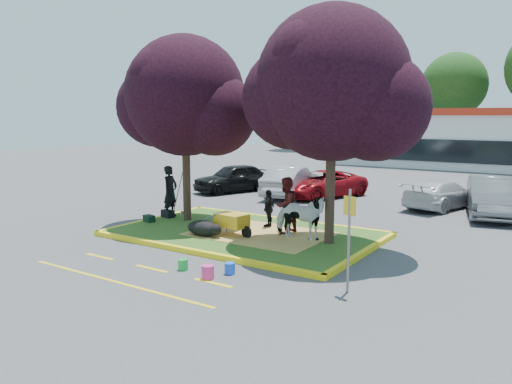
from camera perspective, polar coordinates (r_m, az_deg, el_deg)
The scene contains 32 objects.
ground at distance 16.29m, azimuth -1.29°, elevation -5.05°, with size 90.00×90.00×0.00m, color #424244.
median_island at distance 16.27m, azimuth -1.29°, elevation -4.80°, with size 8.00×5.00×0.15m, color #31541A.
curb_near at distance 14.29m, azimuth -7.23°, elevation -6.78°, with size 8.30×0.16×0.15m, color yellow.
curb_far at distance 18.40m, azimuth 3.29°, elevation -3.22°, with size 8.30×0.16×0.15m, color yellow.
curb_left at distance 18.84m, azimuth -11.57°, elevation -3.10°, with size 0.16×5.30×0.15m, color yellow.
curb_right at distance 14.42m, azimuth 12.26°, elevation -6.78°, with size 0.16×5.30×0.15m, color yellow.
straw_bedding at distance 15.93m, azimuth 0.49°, elevation -4.80°, with size 4.20×3.00×0.01m, color tan.
tree_purple_left at distance 17.84m, azimuth -8.11°, elevation 10.18°, with size 5.06×4.20×6.51m.
tree_purple_right at distance 14.54m, azimuth 8.77°, elevation 11.31°, with size 5.30×4.40×6.82m.
fire_lane_stripe_a at distance 14.62m, azimuth -17.43°, elevation -7.06°, with size 1.10×0.12×0.01m, color yellow.
fire_lane_stripe_b at distance 13.18m, azimuth -11.85°, elevation -8.57°, with size 1.10×0.12×0.01m, color yellow.
fire_lane_stripe_c at distance 11.90m, azimuth -4.93°, elevation -10.31°, with size 1.10×0.12×0.01m, color yellow.
fire_lane_long at distance 12.41m, azimuth -15.84°, elevation -9.82°, with size 6.00×0.10×0.01m, color yellow.
retail_building at distance 41.62m, azimuth 23.78°, elevation 5.75°, with size 20.40×8.40×4.40m.
treeline at distance 51.35m, azimuth 25.17°, elevation 12.22°, with size 46.58×7.80×14.63m.
cow at distance 15.05m, azimuth 5.02°, elevation -2.89°, with size 0.76×1.67×1.41m, color white.
calf at distance 15.72m, azimuth -6.08°, elevation -4.13°, with size 1.14×0.64×0.49m, color black.
handler at distance 18.75m, azimuth -9.77°, elevation 0.08°, with size 0.69×0.45×1.90m, color black.
visitor_a at distance 15.86m, azimuth 3.43°, elevation -1.55°, with size 0.88×0.69×1.81m, color #4D1616.
visitor_b at distance 16.82m, azimuth 1.49°, elevation -1.87°, with size 0.75×0.31×1.27m, color black.
wheelbarrow at distance 15.63m, azimuth -2.76°, elevation -3.29°, with size 1.84×0.73×0.69m.
gear_bag_dark at distance 18.77m, azimuth -10.05°, elevation -2.45°, with size 0.53×0.29×0.27m, color black.
gear_bag_green at distance 18.11m, azimuth -12.12°, elevation -2.98°, with size 0.44×0.27×0.23m, color black.
sign_post at distance 11.05m, azimuth 10.59°, elevation -4.29°, with size 0.32×0.13×2.32m.
bucket_green at distance 12.92m, azimuth -8.35°, elevation -8.20°, with size 0.26×0.26×0.28m, color green.
bucket_pink at distance 12.16m, azimuth -5.53°, elevation -9.10°, with size 0.31×0.31×0.33m, color #E83386.
bucket_blue at distance 12.48m, azimuth -3.02°, elevation -8.71°, with size 0.27×0.27×0.28m, color blue.
car_black at distance 25.60m, azimuth -2.57°, elevation 1.63°, with size 1.70×4.22×1.44m, color black.
car_silver at distance 24.14m, azimuth 3.97°, elevation 1.22°, with size 1.56×4.47×1.47m, color #98999F.
car_red at distance 24.13m, azimuth 7.63°, elevation 0.93°, with size 2.12×4.59×1.28m, color maroon.
car_white at distance 22.44m, azimuth 20.45°, elevation -0.21°, with size 1.70×4.18×1.21m, color silver.
car_grey at distance 21.35m, azimuth 25.31°, elevation -0.52°, with size 1.61×4.62×1.52m, color #54585B.
Camera 1 is at (9.01, -13.01, 3.88)m, focal length 35.00 mm.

